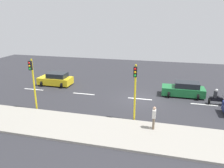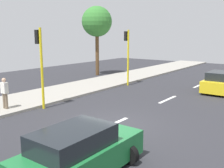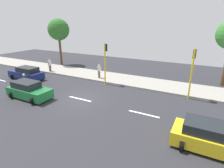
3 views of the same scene
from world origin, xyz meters
The scene contains 12 objects.
ground_plane centered at (0.00, 0.00, -0.05)m, with size 40.00×60.00×0.10m, color #2D2D33.
sidewalk centered at (7.00, 0.00, 0.07)m, with size 4.00×60.00×0.15m, color #9E998E.
lane_stripe_far_north centered at (0.00, -12.00, 0.01)m, with size 0.20×2.40×0.01m, color white.
lane_stripe_north centered at (0.00, -6.00, 0.01)m, with size 0.20×2.40×0.01m, color white.
lane_stripe_mid centered at (0.00, 0.00, 0.01)m, with size 0.20×2.40×0.01m, color white.
lane_stripe_south centered at (0.00, 6.00, 0.01)m, with size 0.20×2.40×0.01m, color white.
car_green centered at (-1.93, 4.23, 0.71)m, with size 2.18×4.22×1.52m.
car_yellow_cab centered at (-2.12, -10.35, 0.71)m, with size 2.29×3.92×1.52m.
motorcycle centered at (-0.28, 7.00, 0.64)m, with size 0.60×1.30×1.53m.
pedestrian_near_signal centered at (6.00, 1.70, 1.06)m, with size 0.40×0.24×1.69m.
traffic_light_corner centered at (4.85, 0.13, 2.93)m, with size 0.49×0.24×4.50m.
traffic_light_midblock centered at (4.85, -8.57, 2.93)m, with size 0.49×0.24×4.50m.
Camera 1 is at (20.08, 2.21, 7.79)m, focal length 34.42 mm.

